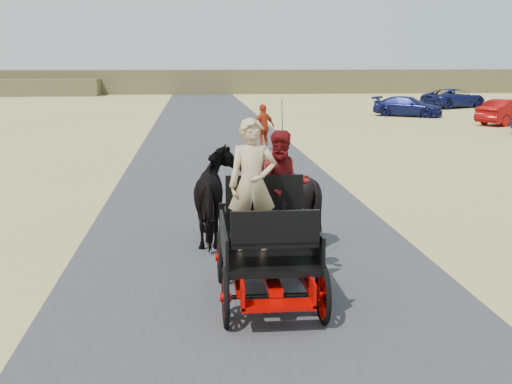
{
  "coord_description": "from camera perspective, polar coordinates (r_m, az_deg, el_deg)",
  "views": [
    {
      "loc": [
        -0.9,
        -6.45,
        3.26
      ],
      "look_at": [
        0.07,
        3.6,
        1.2
      ],
      "focal_mm": 45.0,
      "sensor_mm": 36.0,
      "label": 1
    }
  ],
  "objects": [
    {
      "name": "ground",
      "position": [
        7.28,
        2.24,
        -15.07
      ],
      "size": [
        140.0,
        140.0,
        0.0
      ],
      "primitive_type": "plane",
      "color": "tan"
    },
    {
      "name": "road",
      "position": [
        7.28,
        2.24,
        -15.03
      ],
      "size": [
        6.0,
        140.0,
        0.01
      ],
      "primitive_type": "cube",
      "color": "#38383A",
      "rests_on": "ground"
    },
    {
      "name": "ridge_far",
      "position": [
        68.49,
        -4.84,
        9.77
      ],
      "size": [
        140.0,
        6.0,
        2.4
      ],
      "primitive_type": "cube",
      "color": "brown",
      "rests_on": "ground"
    },
    {
      "name": "carriage",
      "position": [
        8.98,
        0.99,
        -7.3
      ],
      "size": [
        1.3,
        2.4,
        0.72
      ],
      "primitive_type": null,
      "color": "black",
      "rests_on": "ground"
    },
    {
      "name": "horse_left",
      "position": [
        11.71,
        -3.34,
        -0.38
      ],
      "size": [
        0.91,
        2.01,
        1.7
      ],
      "primitive_type": "imported",
      "rotation": [
        0.0,
        0.0,
        3.14
      ],
      "color": "black",
      "rests_on": "ground"
    },
    {
      "name": "horse_right",
      "position": [
        11.8,
        2.01,
        -0.27
      ],
      "size": [
        1.37,
        1.54,
        1.7
      ],
      "primitive_type": "imported",
      "rotation": [
        0.0,
        0.0,
        3.14
      ],
      "color": "black",
      "rests_on": "ground"
    },
    {
      "name": "driver_man",
      "position": [
        8.69,
        -0.33,
        0.65
      ],
      "size": [
        0.66,
        0.43,
        1.8
      ],
      "primitive_type": "imported",
      "color": "tan",
      "rests_on": "carriage"
    },
    {
      "name": "passenger_woman",
      "position": [
        9.3,
        2.43,
        0.67
      ],
      "size": [
        0.77,
        0.6,
        1.58
      ],
      "primitive_type": "imported",
      "color": "#660C0F",
      "rests_on": "carriage"
    },
    {
      "name": "pedestrian",
      "position": [
        23.92,
        0.66,
        5.78
      ],
      "size": [
        1.07,
        0.91,
        1.73
      ],
      "primitive_type": "imported",
      "rotation": [
        0.0,
        0.0,
        3.73
      ],
      "color": "#B93515",
      "rests_on": "ground"
    },
    {
      "name": "car_b",
      "position": [
        36.32,
        21.63,
        6.63
      ],
      "size": [
        4.21,
        3.12,
        1.32
      ],
      "primitive_type": "imported",
      "rotation": [
        0.0,
        0.0,
        2.06
      ],
      "color": "maroon",
      "rests_on": "ground"
    },
    {
      "name": "car_c",
      "position": [
        40.04,
        13.33,
        7.41
      ],
      "size": [
        4.37,
        3.67,
        1.2
      ],
      "primitive_type": "imported",
      "rotation": [
        0.0,
        0.0,
        0.99
      ],
      "color": "navy",
      "rests_on": "ground"
    },
    {
      "name": "car_d",
      "position": [
        48.39,
        17.18,
        7.97
      ],
      "size": [
        5.4,
        4.16,
        1.36
      ],
      "primitive_type": "imported",
      "rotation": [
        0.0,
        0.0,
        2.02
      ],
      "color": "navy",
      "rests_on": "ground"
    }
  ]
}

